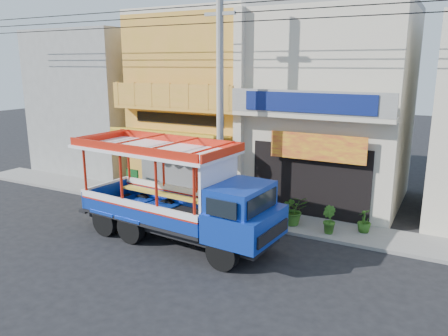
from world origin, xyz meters
name	(u,v)px	position (x,y,z in m)	size (l,w,h in m)	color
ground	(198,256)	(0.00, 0.00, 0.00)	(90.00, 90.00, 0.00)	black
sidewalk	(251,216)	(0.00, 4.00, 0.06)	(30.00, 2.00, 0.12)	slate
shophouse_left	(212,101)	(-4.00, 7.96, 4.11)	(6.00, 7.50, 8.24)	gold
shophouse_right	(334,106)	(2.00, 7.96, 4.11)	(6.00, 6.75, 8.24)	beige
party_pilaster	(239,112)	(-1.00, 4.85, 4.00)	(0.35, 0.30, 8.00)	beige
filler_building_left	(105,101)	(-11.00, 8.00, 3.80)	(6.00, 6.00, 7.60)	gray
utility_pole	(224,88)	(-0.85, 3.30, 5.03)	(28.00, 0.26, 9.00)	gray
songthaew_truck	(188,197)	(-0.74, 0.66, 1.65)	(7.49, 2.94, 3.42)	black
green_sign	(133,182)	(-6.20, 4.36, 0.55)	(0.68, 0.34, 1.03)	black
potted_plant_a	(294,210)	(1.81, 3.76, 0.69)	(1.02, 0.89, 1.14)	#30611B
potted_plant_b	(329,220)	(3.17, 3.55, 0.60)	(0.53, 0.43, 0.96)	#30611B
potted_plant_c	(364,221)	(4.26, 4.22, 0.54)	(0.47, 0.47, 0.85)	#30611B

